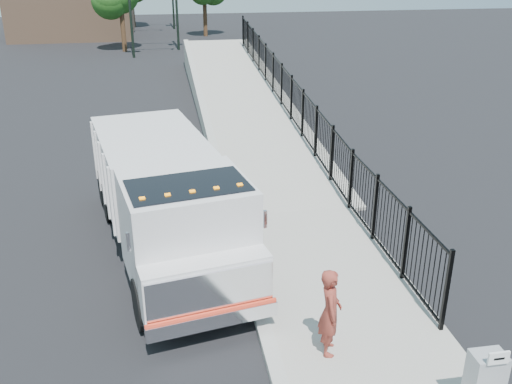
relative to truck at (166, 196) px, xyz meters
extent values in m
plane|color=black|center=(1.82, -2.33, -1.62)|extent=(120.00, 120.00, 0.00)
cube|color=#9E998E|center=(3.74, -4.33, -1.56)|extent=(3.55, 12.00, 0.12)
cube|color=#ADAAA3|center=(1.82, -4.33, -1.54)|extent=(0.30, 12.00, 0.16)
cube|color=#9E998E|center=(3.94, 13.67, -1.62)|extent=(3.95, 24.06, 3.19)
cube|color=black|center=(5.37, 9.67, -0.72)|extent=(0.10, 28.00, 1.80)
cube|color=black|center=(-0.08, 0.41, -1.01)|extent=(2.50, 7.59, 0.24)
cube|color=silver|center=(0.40, -2.08, 0.10)|extent=(3.01, 2.88, 2.21)
cube|color=silver|center=(0.66, -3.44, -0.46)|extent=(2.70, 1.25, 1.11)
cube|color=silver|center=(0.74, -3.84, -0.46)|extent=(2.51, 0.57, 0.94)
cube|color=silver|center=(0.75, -3.93, -1.01)|extent=(2.64, 0.70, 0.31)
cube|color=red|center=(0.75, -3.93, -0.84)|extent=(2.62, 0.55, 0.07)
cube|color=black|center=(0.45, -2.35, 0.76)|extent=(2.66, 1.87, 0.94)
cube|color=silver|center=(-0.35, 1.83, 0.10)|extent=(3.48, 5.06, 1.88)
cube|color=silver|center=(-0.75, -3.43, 0.59)|extent=(0.08, 0.08, 0.39)
cube|color=silver|center=(1.97, -2.91, 0.59)|extent=(0.08, 0.08, 0.39)
cube|color=orange|center=(-0.45, -2.92, 1.22)|extent=(0.13, 0.11, 0.07)
cube|color=orange|center=(0.04, -2.83, 1.22)|extent=(0.13, 0.11, 0.07)
cube|color=orange|center=(0.53, -2.73, 1.22)|extent=(0.13, 0.11, 0.07)
cube|color=orange|center=(1.01, -2.64, 1.22)|extent=(0.13, 0.11, 0.07)
cube|color=orange|center=(1.50, -2.54, 1.22)|extent=(0.13, 0.11, 0.07)
cylinder|color=black|center=(-0.59, -3.06, -1.06)|extent=(0.56, 1.15, 1.11)
cylinder|color=black|center=(1.69, -2.62, -1.06)|extent=(0.56, 1.15, 1.11)
cylinder|color=black|center=(-1.62, 2.26, -1.06)|extent=(0.56, 1.15, 1.11)
cylinder|color=black|center=(0.66, 2.70, -1.06)|extent=(0.56, 1.15, 1.11)
cylinder|color=black|center=(-1.85, 3.45, -1.06)|extent=(0.56, 1.15, 1.11)
cylinder|color=black|center=(0.43, 3.89, -1.06)|extent=(0.56, 1.15, 1.11)
imported|color=maroon|center=(2.90, -4.60, -0.60)|extent=(0.55, 0.73, 1.79)
cube|color=white|center=(4.92, -6.83, -0.14)|extent=(0.35, 0.04, 0.22)
cylinder|color=#382314|center=(-2.53, 31.87, -0.02)|extent=(0.36, 0.36, 3.20)
cylinder|color=#382314|center=(4.20, 38.90, -0.02)|extent=(0.36, 0.36, 3.20)
cylinder|color=#382314|center=(-2.29, 46.30, -0.02)|extent=(0.36, 0.36, 3.20)
camera|label=1|loc=(0.07, -13.16, 5.69)|focal=40.00mm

